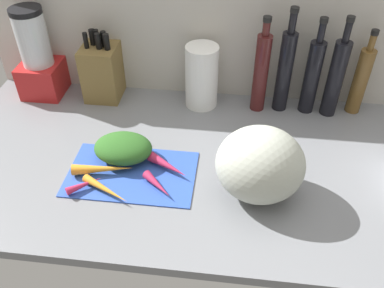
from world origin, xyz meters
TOP-DOWN VIEW (x-y plane):
  - ground_plane at (0.00, 0.00)cm, footprint 170.00×80.00cm
  - wall_back at (0.00, 38.50)cm, footprint 170.00×3.00cm
  - cutting_board at (-23.81, -9.55)cm, footprint 37.46×23.11cm
  - carrot_0 at (-35.54, -17.29)cm, footprint 9.28×8.04cm
  - carrot_1 at (-13.28, -7.25)cm, footprint 13.23×9.74cm
  - carrot_2 at (-15.00, -14.97)cm, footprint 9.82×9.58cm
  - carrot_3 at (-30.27, -3.56)cm, footprint 12.62×8.32cm
  - carrot_4 at (-28.90, -18.40)cm, footprint 15.18×9.61cm
  - carrot_5 at (-24.39, -1.55)cm, footprint 11.50×8.67cm
  - carrot_6 at (-31.97, -10.92)cm, footprint 17.76×6.12cm
  - carrot_greens_pile at (-27.48, -3.45)cm, footprint 17.61×13.55cm
  - winter_squash at (12.63, -12.38)cm, footprint 23.85×21.61cm
  - knife_block at (-43.18, 30.98)cm, footprint 12.40×14.08cm
  - blender_appliance at (-65.99, 29.97)cm, footprint 14.32×14.32cm
  - paper_towel_roll at (-7.25, 29.50)cm, footprint 11.37×11.37cm
  - bottle_0 at (12.79, 29.29)cm, footprint 5.06×5.06cm
  - bottle_1 at (20.69, 30.42)cm, footprint 5.13×5.13cm
  - bottle_2 at (29.93, 30.28)cm, footprint 5.32×5.32cm
  - bottle_3 at (37.42, 29.35)cm, footprint 5.43×5.43cm
  - bottle_4 at (46.38, 31.89)cm, footprint 5.01×5.01cm

SIDE VIEW (x-z plane):
  - ground_plane at x=0.00cm, z-range -3.00..0.00cm
  - cutting_board at x=-23.81cm, z-range 0.00..0.80cm
  - carrot_0 at x=-35.54cm, z-range 0.80..3.03cm
  - carrot_5 at x=-24.39cm, z-range 0.80..3.05cm
  - carrot_4 at x=-28.90cm, z-range 0.80..3.23cm
  - carrot_2 at x=-15.00cm, z-range 0.80..3.42cm
  - carrot_1 at x=-13.28cm, z-range 0.80..3.92cm
  - carrot_6 at x=-31.97cm, z-range 0.80..4.10cm
  - carrot_3 at x=-30.27cm, z-range 0.80..4.38cm
  - carrot_greens_pile at x=-27.48cm, z-range 0.80..8.25cm
  - knife_block at x=-43.18cm, z-range -2.30..22.95cm
  - winter_squash at x=12.63cm, z-range 0.00..20.95cm
  - paper_towel_roll at x=-7.25cm, z-range 0.00..22.52cm
  - bottle_4 at x=46.38cm, z-range -2.64..27.61cm
  - bottle_2 at x=29.93cm, z-range -3.10..30.95cm
  - blender_appliance at x=-65.99cm, z-range -2.27..30.33cm
  - bottle_3 at x=37.42cm, z-range -3.25..31.96cm
  - bottle_0 at x=12.79cm, z-range -2.24..31.69cm
  - bottle_1 at x=20.69cm, z-range -3.04..33.77cm
  - wall_back at x=0.00cm, z-range 0.00..60.00cm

